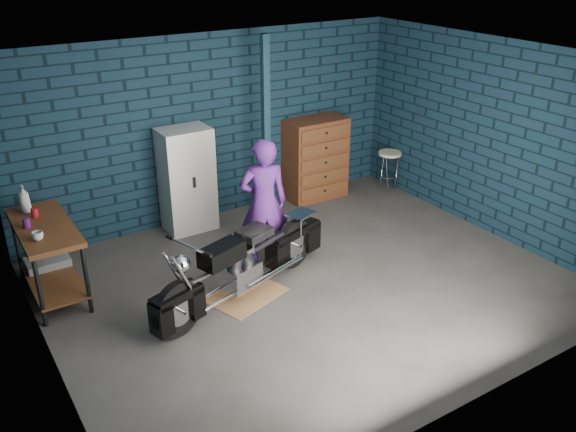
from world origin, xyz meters
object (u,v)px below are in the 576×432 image
at_px(locker, 187,180).
at_px(tool_chest, 316,159).
at_px(motorcycle, 244,258).
at_px(person, 264,202).
at_px(shop_stool, 389,172).
at_px(storage_bin, 49,269).
at_px(workbench, 50,260).

bearing_deg(locker, tool_chest, 0.00).
height_order(motorcycle, tool_chest, tool_chest).
height_order(person, shop_stool, person).
relative_size(motorcycle, shop_stool, 3.35).
xyz_separation_m(locker, shop_stool, (3.36, -0.45, -0.41)).
bearing_deg(tool_chest, storage_bin, -174.13).
bearing_deg(tool_chest, workbench, -169.67).
xyz_separation_m(motorcycle, tool_chest, (2.40, 2.02, 0.15)).
distance_m(motorcycle, storage_bin, 2.48).
height_order(motorcycle, person, person).
bearing_deg(motorcycle, locker, 66.46).
distance_m(motorcycle, locker, 2.05).
bearing_deg(person, locker, -55.42).
xyz_separation_m(storage_bin, locker, (2.08, 0.44, 0.59)).
distance_m(workbench, motorcycle, 2.27).
relative_size(locker, tool_chest, 1.16).
distance_m(motorcycle, tool_chest, 3.14).
xyz_separation_m(motorcycle, storage_bin, (-1.88, 1.58, -0.35)).
bearing_deg(locker, storage_bin, -168.04).
xyz_separation_m(workbench, storage_bin, (0.02, 0.34, -0.30)).
relative_size(workbench, storage_bin, 2.80).
xyz_separation_m(storage_bin, shop_stool, (5.44, -0.01, 0.18)).
distance_m(workbench, storage_bin, 0.46).
bearing_deg(person, motorcycle, 62.02).
height_order(workbench, storage_bin, workbench).
distance_m(person, shop_stool, 3.13).
relative_size(person, tool_chest, 1.28).
relative_size(workbench, tool_chest, 1.08).
relative_size(storage_bin, locker, 0.33).
relative_size(workbench, motorcycle, 0.61).
distance_m(person, locker, 1.48).
xyz_separation_m(storage_bin, tool_chest, (4.28, 0.44, 0.49)).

